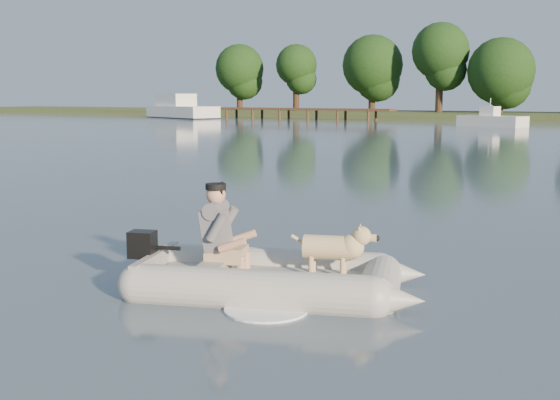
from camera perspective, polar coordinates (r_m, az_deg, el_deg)
The scene contains 8 objects.
water at distance 8.78m, azimuth -4.75°, elevation -6.35°, with size 160.00×160.00×0.00m, color slate.
dock at distance 66.59m, azimuth 1.86°, elevation 7.02°, with size 18.00×2.00×1.04m, color #4C331E, non-canonical shape.
dinghy at distance 8.01m, azimuth -0.55°, elevation -3.63°, with size 4.65×3.57×1.33m, color #969692, non-canonical shape.
man at distance 8.19m, azimuth -5.07°, elevation -2.11°, with size 0.69×0.60×1.03m, color slate, non-canonical shape.
dog at distance 7.96m, azimuth 3.90°, elevation -4.22°, with size 0.89×0.32×0.60m, color tan, non-canonical shape.
outboard_motor at distance 8.54m, azimuth -11.09°, elevation -4.85°, with size 0.40×0.28×0.75m, color black, non-canonical shape.
cabin_cruiser at distance 69.69m, azimuth -7.96°, elevation 7.57°, with size 9.14×3.27×2.83m, color white, non-canonical shape.
motorboat at distance 53.37m, azimuth 16.87°, elevation 6.78°, with size 5.03×1.94×2.13m, color white, non-canonical shape.
Camera 1 is at (4.78, -7.02, 2.25)m, focal length 45.00 mm.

